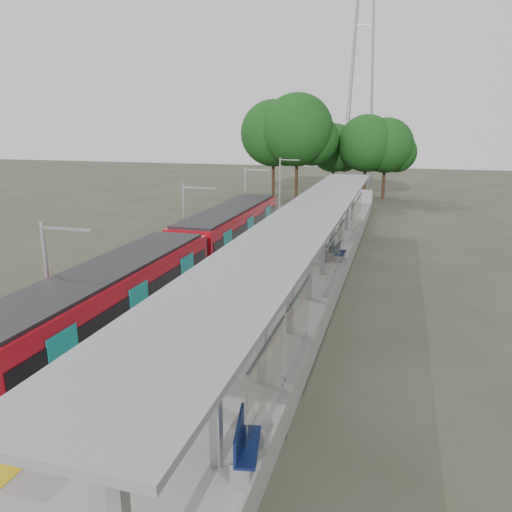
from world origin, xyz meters
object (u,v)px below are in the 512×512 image
Objects in this scene: train at (185,261)px; bench_mid at (332,248)px; bench_near at (244,442)px; litter_bin at (324,252)px; info_pillar_far at (309,251)px; info_pillar_near at (200,372)px; bench_far at (339,252)px.

train is 17.89× the size of bench_mid.
bench_near is 1.09× the size of bench_mid.
bench_near reaches higher than bench_mid.
info_pillar_far is at bearing -132.89° from litter_bin.
info_pillar_near reaches higher than info_pillar_far.
bench_far is 0.91m from litter_bin.
info_pillar_near is at bearing -91.07° from bench_far.
bench_near is 17.80m from info_pillar_far.
litter_bin is at bearing 70.70° from info_pillar_far.
train is 9.44m from bench_mid.
bench_near is 1.72× the size of litter_bin.
info_pillar_far is 1.60× the size of litter_bin.
bench_near is 19.51m from bench_mid.
litter_bin is (0.71, 0.76, -0.19)m from info_pillar_far.
bench_near is at bearing -87.08° from litter_bin.
info_pillar_far is (5.45, 5.07, -0.37)m from train.
info_pillar_near reaches higher than bench_near.
litter_bin is (1.10, 16.14, -0.39)m from info_pillar_near.
train is at bearing 108.08° from bench_near.
info_pillar_far reaches higher than bench_far.
bench_near is at bearing -61.10° from info_pillar_far.
litter_bin is at bearing 100.82° from info_pillar_near.
bench_mid is at bearing 131.97° from bench_far.
bench_near is 1.12× the size of bench_far.
bench_far is at bearing -58.17° from bench_mid.
train is 16.42× the size of bench_near.
info_pillar_far is 1.05m from litter_bin.
info_pillar_far is (-1.65, 17.73, 0.10)m from bench_near.
bench_near is at bearing -84.02° from bench_far.
litter_bin is at bearing -112.37° from bench_mid.
bench_mid is 0.76× the size of info_pillar_near.
bench_mid is (-0.61, 19.50, -0.04)m from bench_near.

